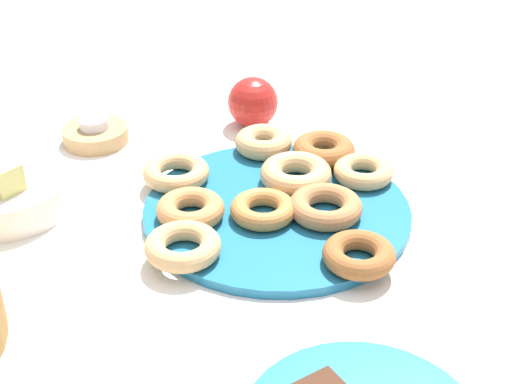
# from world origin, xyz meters

# --- Properties ---
(ground_plane) EXTENTS (2.40, 2.40, 0.00)m
(ground_plane) POSITION_xyz_m (0.00, 0.00, 0.00)
(ground_plane) COLOR white
(donut_plate) EXTENTS (0.34, 0.34, 0.01)m
(donut_plate) POSITION_xyz_m (0.00, 0.00, 0.01)
(donut_plate) COLOR #1E6B93
(donut_plate) RESTS_ON ground_plane
(donut_0) EXTENTS (0.12, 0.12, 0.03)m
(donut_0) POSITION_xyz_m (-0.05, -0.04, 0.03)
(donut_0) COLOR #B27547
(donut_0) RESTS_ON donut_plate
(donut_1) EXTENTS (0.13, 0.13, 0.02)m
(donut_1) POSITION_xyz_m (-0.04, 0.15, 0.02)
(donut_1) COLOR tan
(donut_1) RESTS_ON donut_plate
(donut_2) EXTENTS (0.13, 0.13, 0.03)m
(donut_2) POSITION_xyz_m (0.04, -0.05, 0.03)
(donut_2) COLOR tan
(donut_2) RESTS_ON donut_plate
(donut_3) EXTENTS (0.11, 0.11, 0.03)m
(donut_3) POSITION_xyz_m (0.03, 0.11, 0.03)
(donut_3) COLOR #C6844C
(donut_3) RESTS_ON donut_plate
(donut_4) EXTENTS (0.08, 0.08, 0.02)m
(donut_4) POSITION_xyz_m (0.01, -0.14, 0.02)
(donut_4) COLOR tan
(donut_4) RESTS_ON donut_plate
(donut_5) EXTENTS (0.09, 0.09, 0.03)m
(donut_5) POSITION_xyz_m (0.14, -0.05, 0.03)
(donut_5) COLOR tan
(donut_5) RESTS_ON donut_plate
(donut_6) EXTENTS (0.10, 0.10, 0.02)m
(donut_6) POSITION_xyz_m (-0.01, 0.03, 0.02)
(donut_6) COLOR #BC7A3D
(donut_6) RESTS_ON donut_plate
(donut_7) EXTENTS (0.12, 0.12, 0.02)m
(donut_7) POSITION_xyz_m (0.12, 0.09, 0.02)
(donut_7) COLOR tan
(donut_7) RESTS_ON donut_plate
(donut_8) EXTENTS (0.12, 0.12, 0.03)m
(donut_8) POSITION_xyz_m (0.08, -0.12, 0.03)
(donut_8) COLOR #995B2D
(donut_8) RESTS_ON donut_plate
(donut_9) EXTENTS (0.12, 0.12, 0.02)m
(donut_9) POSITION_xyz_m (-0.15, -0.03, 0.02)
(donut_9) COLOR #995B2D
(donut_9) RESTS_ON donut_plate
(candle_holder) EXTENTS (0.10, 0.10, 0.02)m
(candle_holder) POSITION_xyz_m (0.30, 0.15, 0.01)
(candle_holder) COLOR tan
(candle_holder) RESTS_ON ground_plane
(tealight) EXTENTS (0.04, 0.04, 0.01)m
(tealight) POSITION_xyz_m (0.30, 0.15, 0.03)
(tealight) COLOR silver
(tealight) RESTS_ON candle_holder
(fruit_bowl) EXTENTS (0.17, 0.17, 0.04)m
(fruit_bowl) POSITION_xyz_m (0.17, 0.31, 0.02)
(fruit_bowl) COLOR silver
(fruit_bowl) RESTS_ON ground_plane
(melon_chunk_left) EXTENTS (0.05, 0.05, 0.04)m
(melon_chunk_left) POSITION_xyz_m (0.14, 0.31, 0.06)
(melon_chunk_left) COLOR #DBD67A
(melon_chunk_left) RESTS_ON fruit_bowl
(apple) EXTENTS (0.08, 0.08, 0.08)m
(apple) POSITION_xyz_m (0.25, -0.09, 0.04)
(apple) COLOR red
(apple) RESTS_ON ground_plane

